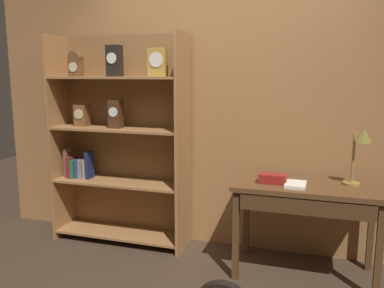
# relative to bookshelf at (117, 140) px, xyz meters

# --- Properties ---
(back_wood_panel) EXTENTS (4.80, 0.05, 2.60)m
(back_wood_panel) POSITION_rel_bookshelf_xyz_m (1.01, 0.21, 0.28)
(back_wood_panel) COLOR #9E6B3D
(back_wood_panel) RESTS_ON ground
(bookshelf) EXTENTS (1.33, 0.38, 2.02)m
(bookshelf) POSITION_rel_bookshelf_xyz_m (0.00, 0.00, 0.00)
(bookshelf) COLOR #9E6B3D
(bookshelf) RESTS_ON ground
(workbench) EXTENTS (1.15, 0.59, 0.78)m
(workbench) POSITION_rel_bookshelf_xyz_m (1.80, -0.24, -0.34)
(workbench) COLOR brown
(workbench) RESTS_ON ground
(desk_lamp) EXTENTS (0.20, 0.20, 0.48)m
(desk_lamp) POSITION_rel_bookshelf_xyz_m (2.18, -0.18, 0.09)
(desk_lamp) COLOR olive
(desk_lamp) RESTS_ON workbench
(toolbox_small) EXTENTS (0.22, 0.12, 0.08)m
(toolbox_small) POSITION_rel_bookshelf_xyz_m (1.53, -0.29, -0.20)
(toolbox_small) COLOR maroon
(toolbox_small) RESTS_ON workbench
(open_repair_manual) EXTENTS (0.16, 0.22, 0.02)m
(open_repair_manual) POSITION_rel_bookshelf_xyz_m (1.71, -0.32, -0.22)
(open_repair_manual) COLOR silver
(open_repair_manual) RESTS_ON workbench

